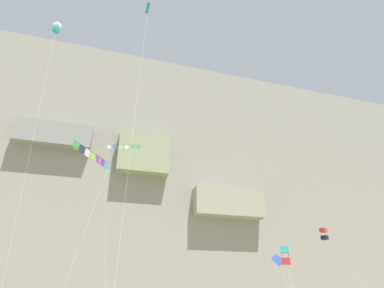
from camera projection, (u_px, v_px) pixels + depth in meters
The scene contains 8 objects.
cliff_face at pixel (136, 177), 75.03m from camera, with size 180.00×24.09×57.00m.
kite_box_far_right at pixel (56, 29), 35.18m from camera, with size 2.32×4.20×31.45m.
kite_box_upper_left at pixel (324, 234), 40.55m from camera, with size 3.49×6.00×10.91m.
kite_diamond_mid_left at pixel (146, 22), 34.66m from camera, with size 1.32×6.19×34.37m.
kite_box_mid_center at pixel (285, 256), 31.68m from camera, with size 1.72×3.75×7.55m.
kite_banner_front_field at pixel (123, 152), 39.99m from camera, with size 4.48×5.70×20.90m.
kite_diamond_near_cliff at pixel (278, 261), 49.87m from camera, with size 1.97×3.84×8.96m.
kite_banner_upper_mid at pixel (92, 159), 25.86m from camera, with size 3.03×4.40×14.04m.
Camera 1 is at (-7.20, -10.09, 3.40)m, focal length 28.60 mm.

